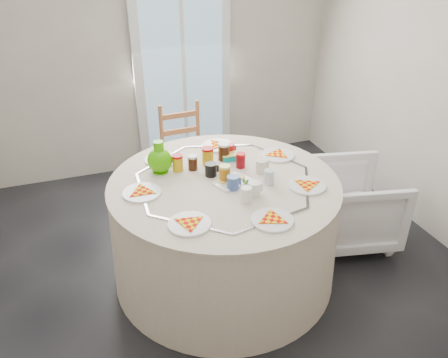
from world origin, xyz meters
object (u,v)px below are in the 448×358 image
object	(u,v)px
table	(224,230)
green_pitcher	(160,161)
wooden_chair	(186,155)
armchair	(351,198)

from	to	relation	value
table	green_pitcher	distance (m)	0.68
table	green_pitcher	world-z (taller)	green_pitcher
table	wooden_chair	size ratio (longest dim) A/B	1.76
table	wooden_chair	world-z (taller)	wooden_chair
table	wooden_chair	distance (m)	1.11
table	green_pitcher	xyz separation A→B (m)	(-0.38, 0.28, 0.49)
wooden_chair	green_pitcher	world-z (taller)	green_pitcher
green_pitcher	armchair	bearing A→B (deg)	-17.12
armchair	green_pitcher	xyz separation A→B (m)	(-1.48, 0.23, 0.48)
green_pitcher	wooden_chair	bearing A→B (deg)	55.58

